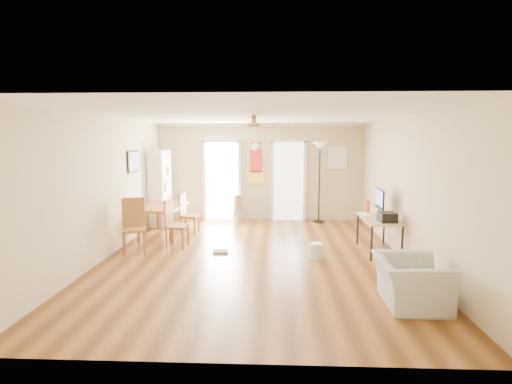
{
  "coord_description": "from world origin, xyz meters",
  "views": [
    {
      "loc": [
        0.33,
        -7.08,
        2.18
      ],
      "look_at": [
        0.0,
        0.6,
        1.15
      ],
      "focal_mm": 27.55,
      "sensor_mm": 36.0,
      "label": 1
    }
  ],
  "objects_px": {
    "dining_chair_near": "(134,227)",
    "printer": "(387,217)",
    "dining_table": "(164,221)",
    "dining_chair_right_a": "(190,214)",
    "armchair": "(410,282)",
    "wastebasket_a": "(316,251)",
    "bookshelf": "(160,188)",
    "trash_can": "(239,208)",
    "computer_desk": "(378,235)",
    "dining_chair_right_b": "(177,224)",
    "torchiere_lamp": "(319,182)"
  },
  "relations": [
    {
      "from": "dining_table",
      "to": "dining_chair_right_a",
      "type": "xyz_separation_m",
      "value": [
        0.55,
        0.24,
        0.12
      ]
    },
    {
      "from": "dining_chair_right_b",
      "to": "torchiere_lamp",
      "type": "relative_size",
      "value": 0.46
    },
    {
      "from": "dining_table",
      "to": "dining_chair_right_a",
      "type": "distance_m",
      "value": 0.61
    },
    {
      "from": "armchair",
      "to": "wastebasket_a",
      "type": "bearing_deg",
      "value": 28.19
    },
    {
      "from": "torchiere_lamp",
      "to": "computer_desk",
      "type": "distance_m",
      "value": 2.98
    },
    {
      "from": "bookshelf",
      "to": "dining_chair_near",
      "type": "bearing_deg",
      "value": -70.61
    },
    {
      "from": "dining_chair_near",
      "to": "printer",
      "type": "distance_m",
      "value": 4.78
    },
    {
      "from": "dining_chair_right_b",
      "to": "trash_can",
      "type": "xyz_separation_m",
      "value": [
        1.03,
        2.55,
        -0.11
      ]
    },
    {
      "from": "dining_chair_right_b",
      "to": "computer_desk",
      "type": "relative_size",
      "value": 0.78
    },
    {
      "from": "dining_chair_near",
      "to": "torchiere_lamp",
      "type": "xyz_separation_m",
      "value": [
        3.88,
        3.07,
        0.53
      ]
    },
    {
      "from": "dining_chair_right_a",
      "to": "torchiere_lamp",
      "type": "relative_size",
      "value": 0.44
    },
    {
      "from": "wastebasket_a",
      "to": "dining_chair_right_a",
      "type": "bearing_deg",
      "value": 145.67
    },
    {
      "from": "dining_chair_right_b",
      "to": "torchiere_lamp",
      "type": "distance_m",
      "value": 4.13
    },
    {
      "from": "printer",
      "to": "wastebasket_a",
      "type": "bearing_deg",
      "value": -175.35
    },
    {
      "from": "dining_table",
      "to": "dining_chair_right_a",
      "type": "height_order",
      "value": "dining_chair_right_a"
    },
    {
      "from": "dining_table",
      "to": "trash_can",
      "type": "height_order",
      "value": "trash_can"
    },
    {
      "from": "armchair",
      "to": "bookshelf",
      "type": "bearing_deg",
      "value": 45.82
    },
    {
      "from": "dining_chair_right_a",
      "to": "wastebasket_a",
      "type": "distance_m",
      "value": 3.32
    },
    {
      "from": "torchiere_lamp",
      "to": "printer",
      "type": "xyz_separation_m",
      "value": [
        0.9,
        -3.09,
        -0.3
      ]
    },
    {
      "from": "dining_chair_right_a",
      "to": "wastebasket_a",
      "type": "xyz_separation_m",
      "value": [
        2.73,
        -1.86,
        -0.32
      ]
    },
    {
      "from": "bookshelf",
      "to": "dining_table",
      "type": "bearing_deg",
      "value": -56.21
    },
    {
      "from": "trash_can",
      "to": "dining_chair_right_b",
      "type": "bearing_deg",
      "value": -111.98
    },
    {
      "from": "dining_chair_right_b",
      "to": "printer",
      "type": "height_order",
      "value": "dining_chair_right_b"
    },
    {
      "from": "dining_chair_near",
      "to": "wastebasket_a",
      "type": "xyz_separation_m",
      "value": [
        3.45,
        -0.2,
        -0.38
      ]
    },
    {
      "from": "bookshelf",
      "to": "dining_chair_right_a",
      "type": "bearing_deg",
      "value": -28.54
    },
    {
      "from": "trash_can",
      "to": "computer_desk",
      "type": "height_order",
      "value": "trash_can"
    },
    {
      "from": "printer",
      "to": "armchair",
      "type": "distance_m",
      "value": 2.24
    },
    {
      "from": "dining_chair_right_b",
      "to": "printer",
      "type": "distance_m",
      "value": 4.09
    },
    {
      "from": "dining_chair_near",
      "to": "computer_desk",
      "type": "height_order",
      "value": "dining_chair_near"
    },
    {
      "from": "computer_desk",
      "to": "dining_chair_right_a",
      "type": "bearing_deg",
      "value": 161.01
    },
    {
      "from": "dining_chair_right_a",
      "to": "computer_desk",
      "type": "height_order",
      "value": "dining_chair_right_a"
    },
    {
      "from": "bookshelf",
      "to": "trash_can",
      "type": "bearing_deg",
      "value": 27.79
    },
    {
      "from": "trash_can",
      "to": "printer",
      "type": "distance_m",
      "value": 4.3
    },
    {
      "from": "dining_chair_right_b",
      "to": "printer",
      "type": "relative_size",
      "value": 2.84
    },
    {
      "from": "armchair",
      "to": "dining_chair_right_b",
      "type": "bearing_deg",
      "value": 55.81
    },
    {
      "from": "dining_chair_right_a",
      "to": "printer",
      "type": "bearing_deg",
      "value": -106.0
    },
    {
      "from": "dining_chair_right_a",
      "to": "bookshelf",
      "type": "bearing_deg",
      "value": 53.52
    },
    {
      "from": "computer_desk",
      "to": "printer",
      "type": "distance_m",
      "value": 0.53
    },
    {
      "from": "printer",
      "to": "torchiere_lamp",
      "type": "bearing_deg",
      "value": 103.51
    },
    {
      "from": "armchair",
      "to": "trash_can",
      "type": "bearing_deg",
      "value": 28.77
    },
    {
      "from": "dining_chair_right_a",
      "to": "trash_can",
      "type": "xyz_separation_m",
      "value": [
        1.03,
        1.34,
        -0.09
      ]
    },
    {
      "from": "dining_table",
      "to": "printer",
      "type": "xyz_separation_m",
      "value": [
        4.6,
        -1.45,
        0.41
      ]
    },
    {
      "from": "trash_can",
      "to": "armchair",
      "type": "distance_m",
      "value": 5.88
    },
    {
      "from": "printer",
      "to": "wastebasket_a",
      "type": "xyz_separation_m",
      "value": [
        -1.32,
        -0.17,
        -0.61
      ]
    },
    {
      "from": "dining_chair_right_b",
      "to": "dining_chair_near",
      "type": "distance_m",
      "value": 0.86
    },
    {
      "from": "torchiere_lamp",
      "to": "armchair",
      "type": "distance_m",
      "value": 5.35
    },
    {
      "from": "bookshelf",
      "to": "dining_chair_right_b",
      "type": "distance_m",
      "value": 2.34
    },
    {
      "from": "trash_can",
      "to": "computer_desk",
      "type": "xyz_separation_m",
      "value": [
        2.96,
        -2.71,
        -0.04
      ]
    },
    {
      "from": "dining_chair_near",
      "to": "computer_desk",
      "type": "relative_size",
      "value": 0.84
    },
    {
      "from": "computer_desk",
      "to": "dining_chair_near",
      "type": "bearing_deg",
      "value": -176.44
    }
  ]
}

